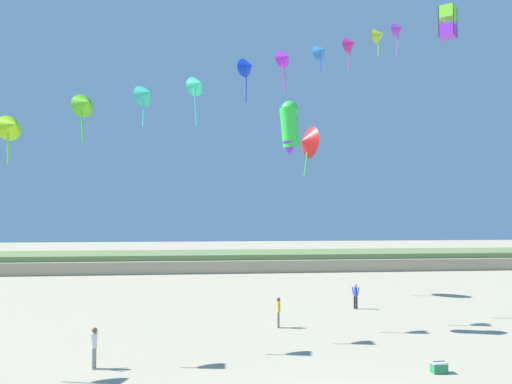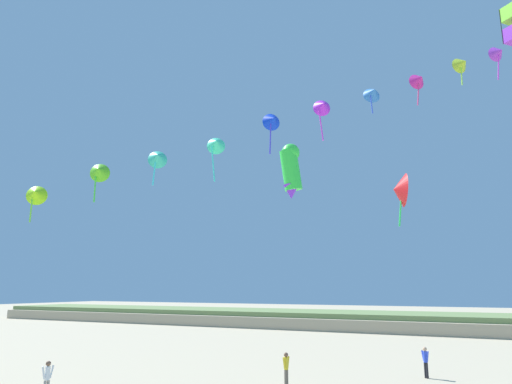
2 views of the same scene
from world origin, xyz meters
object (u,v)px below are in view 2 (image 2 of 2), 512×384
Objects in this scene: person_near_right at (286,367)px; large_kite_mid_trail at (291,169)px; person_near_left at (47,377)px; person_mid_center at (426,360)px; large_kite_low_lead at (399,190)px.

large_kite_mid_trail is (0.57, -0.40, 10.04)m from person_near_right.
person_mid_center is (14.56, 12.38, 0.00)m from person_near_left.
large_kite_mid_trail is at bearing 35.90° from person_near_left.
large_kite_mid_trail is (-5.45, -5.78, 10.05)m from person_mid_center.
person_near_right is at bearing -109.20° from large_kite_low_lead.
large_kite_low_lead reaches higher than person_near_left.
person_near_right is 17.03m from large_kite_low_lead.
person_mid_center is 13.11m from large_kite_low_lead.
large_kite_low_lead is at bearing 73.73° from large_kite_mid_trail.
person_near_left is 19.11m from person_mid_center.
person_mid_center is 12.81m from large_kite_mid_trail.
person_near_right reaches higher than person_mid_center.
person_near_left is 1.00× the size of person_mid_center.
person_near_right is 0.55× the size of large_kite_mid_trail.
person_near_left is 11.04m from person_near_right.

